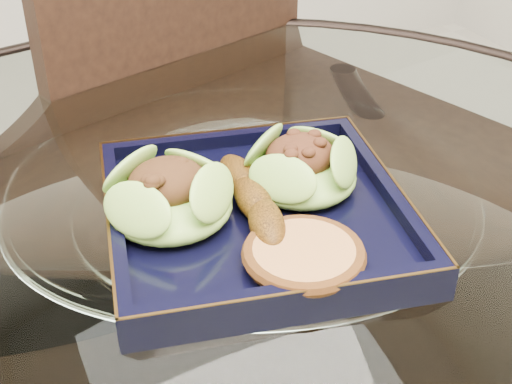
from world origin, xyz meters
name	(u,v)px	position (x,y,z in m)	size (l,w,h in m)	color
dining_table	(245,348)	(0.00, 0.00, 0.60)	(1.13, 1.13, 0.77)	white
dining_chair	(242,187)	(0.13, 0.30, 0.59)	(0.57, 0.57, 1.06)	#311B10
navy_plate	(256,219)	(0.01, -0.01, 0.77)	(0.27, 0.27, 0.02)	black
lettuce_wrap_left	(170,199)	(-0.07, 0.01, 0.80)	(0.11, 0.11, 0.04)	olive
lettuce_wrap_right	(301,170)	(0.06, 0.01, 0.80)	(0.11, 0.11, 0.04)	#5F912A
roasted_plantain	(253,199)	(0.00, -0.01, 0.80)	(0.15, 0.03, 0.03)	#693C0B
crumb_patty	(304,256)	(0.01, -0.10, 0.79)	(0.09, 0.09, 0.02)	#CA7E43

